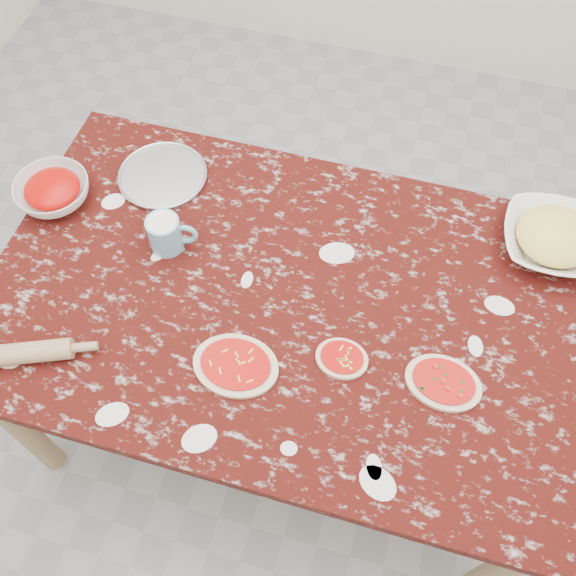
# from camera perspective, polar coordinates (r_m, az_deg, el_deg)

# --- Properties ---
(ground) EXTENTS (4.00, 4.00, 0.00)m
(ground) POSITION_cam_1_polar(r_m,az_deg,el_deg) (2.35, -0.00, -10.33)
(ground) COLOR gray
(worktable) EXTENTS (1.60, 1.00, 0.75)m
(worktable) POSITION_cam_1_polar(r_m,az_deg,el_deg) (1.75, -0.00, -2.30)
(worktable) COLOR #340A07
(worktable) RESTS_ON ground
(pizza_tray) EXTENTS (0.30, 0.30, 0.01)m
(pizza_tray) POSITION_cam_1_polar(r_m,az_deg,el_deg) (1.96, -11.16, 9.82)
(pizza_tray) COLOR #B2B2B7
(pizza_tray) RESTS_ON worktable
(sauce_bowl) EXTENTS (0.25, 0.25, 0.07)m
(sauce_bowl) POSITION_cam_1_polar(r_m,az_deg,el_deg) (1.96, -20.30, 8.10)
(sauce_bowl) COLOR white
(sauce_bowl) RESTS_ON worktable
(cheese_bowl) EXTENTS (0.29, 0.29, 0.07)m
(cheese_bowl) POSITION_cam_1_polar(r_m,az_deg,el_deg) (1.88, 22.65, 3.98)
(cheese_bowl) COLOR white
(cheese_bowl) RESTS_ON worktable
(flour_mug) EXTENTS (0.14, 0.09, 0.11)m
(flour_mug) POSITION_cam_1_polar(r_m,az_deg,el_deg) (1.75, -10.86, 4.83)
(flour_mug) COLOR #6EA8C0
(flour_mug) RESTS_ON worktable
(pizza_left) EXTENTS (0.22, 0.17, 0.02)m
(pizza_left) POSITION_cam_1_polar(r_m,az_deg,el_deg) (1.58, -4.71, -6.92)
(pizza_left) COLOR beige
(pizza_left) RESTS_ON worktable
(pizza_mid) EXTENTS (0.14, 0.12, 0.02)m
(pizza_mid) POSITION_cam_1_polar(r_m,az_deg,el_deg) (1.59, 4.84, -6.32)
(pizza_mid) COLOR beige
(pizza_mid) RESTS_ON worktable
(pizza_right) EXTENTS (0.20, 0.16, 0.02)m
(pizza_right) POSITION_cam_1_polar(r_m,az_deg,el_deg) (1.60, 13.75, -8.23)
(pizza_right) COLOR beige
(pizza_right) RESTS_ON worktable
(rolling_pin) EXTENTS (0.27, 0.15, 0.05)m
(rolling_pin) POSITION_cam_1_polar(r_m,az_deg,el_deg) (1.70, -23.15, -5.45)
(rolling_pin) COLOR tan
(rolling_pin) RESTS_ON worktable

